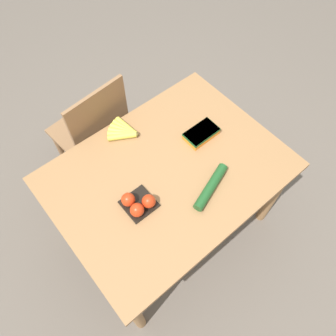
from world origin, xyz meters
name	(u,v)px	position (x,y,z in m)	size (l,w,h in m)	color
ground_plane	(168,223)	(0.00, 0.00, 0.00)	(12.00, 12.00, 0.00)	#665B51
dining_table	(168,181)	(0.00, 0.00, 0.62)	(1.19, 0.88, 0.72)	#9E7044
chair	(94,133)	(-0.09, 0.63, 0.48)	(0.46, 0.44, 0.93)	#8E6642
banana_bunch	(124,131)	(-0.03, 0.34, 0.74)	(0.16, 0.17, 0.03)	brown
tomato_pack	(138,204)	(-0.24, -0.06, 0.76)	(0.15, 0.15, 0.08)	black
carrot_bag	(201,133)	(0.28, 0.05, 0.75)	(0.18, 0.11, 0.04)	orange
cucumber_near	(211,187)	(0.09, -0.21, 0.75)	(0.27, 0.13, 0.05)	#1E5123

